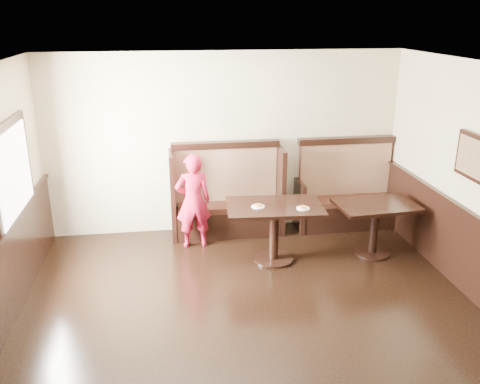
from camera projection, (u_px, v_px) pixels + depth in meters
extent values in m
plane|color=black|center=(267.00, 364.00, 5.08)|extent=(7.00, 7.00, 0.00)
plane|color=#C8B991|center=(225.00, 144.00, 7.88)|extent=(5.50, 0.00, 5.50)
plane|color=white|center=(274.00, 80.00, 4.15)|extent=(7.00, 7.00, 0.00)
cube|color=black|center=(12.00, 172.00, 5.96)|extent=(0.05, 1.50, 1.20)
cube|color=white|center=(14.00, 172.00, 5.97)|extent=(0.01, 1.30, 1.00)
cube|color=black|center=(474.00, 158.00, 6.01)|extent=(0.04, 0.70, 0.55)
cube|color=olive|center=(473.00, 158.00, 6.01)|extent=(0.01, 0.60, 0.45)
cube|color=black|center=(228.00, 221.00, 8.02)|extent=(1.60, 0.50, 0.42)
cube|color=#341910|center=(227.00, 206.00, 7.93)|extent=(1.54, 0.46, 0.09)
cube|color=#52101A|center=(226.00, 176.00, 7.98)|extent=(1.60, 0.12, 0.92)
cube|color=black|center=(225.00, 145.00, 7.81)|extent=(1.68, 0.16, 0.10)
cube|color=black|center=(173.00, 194.00, 7.84)|extent=(0.07, 0.72, 1.36)
cube|color=black|center=(279.00, 188.00, 8.07)|extent=(0.07, 0.72, 1.36)
cube|color=black|center=(346.00, 214.00, 8.29)|extent=(1.50, 0.50, 0.42)
cube|color=#341910|center=(347.00, 200.00, 8.20)|extent=(1.44, 0.46, 0.09)
cube|color=#52101A|center=(345.00, 170.00, 8.25)|extent=(1.50, 0.12, 0.92)
cube|color=black|center=(347.00, 140.00, 8.08)|extent=(1.58, 0.16, 0.10)
cube|color=black|center=(298.00, 204.00, 8.21)|extent=(0.07, 0.72, 0.80)
cube|color=black|center=(390.00, 199.00, 8.42)|extent=(0.07, 0.72, 0.80)
cube|color=black|center=(275.00, 207.00, 6.95)|extent=(1.36, 0.90, 0.05)
cylinder|color=black|center=(274.00, 235.00, 7.09)|extent=(0.13, 0.13, 0.76)
cylinder|color=black|center=(273.00, 259.00, 7.21)|extent=(0.57, 0.57, 0.03)
cube|color=black|center=(376.00, 205.00, 7.17)|extent=(1.16, 0.81, 0.05)
cylinder|color=black|center=(374.00, 230.00, 7.30)|extent=(0.12, 0.12, 0.71)
cylinder|color=black|center=(372.00, 252.00, 7.41)|extent=(0.53, 0.53, 0.03)
imported|color=#B91334|center=(193.00, 201.00, 7.43)|extent=(0.55, 0.38, 1.43)
cylinder|color=white|center=(258.00, 206.00, 6.88)|extent=(0.18, 0.18, 0.01)
cylinder|color=tan|center=(258.00, 206.00, 6.88)|extent=(0.11, 0.11, 0.02)
cylinder|color=#EABA54|center=(258.00, 205.00, 6.88)|extent=(0.10, 0.10, 0.01)
cylinder|color=white|center=(303.00, 208.00, 6.82)|extent=(0.18, 0.18, 0.01)
cylinder|color=tan|center=(303.00, 207.00, 6.82)|extent=(0.11, 0.11, 0.01)
cylinder|color=#EABA54|center=(303.00, 207.00, 6.81)|extent=(0.10, 0.10, 0.01)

